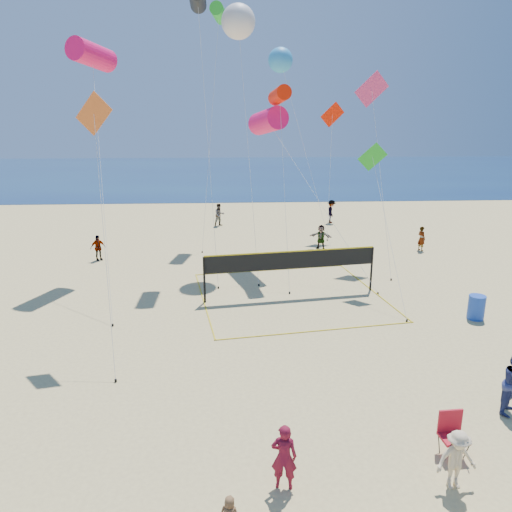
{
  "coord_description": "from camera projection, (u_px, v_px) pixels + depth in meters",
  "views": [
    {
      "loc": [
        -1.92,
        -10.8,
        8.43
      ],
      "look_at": [
        -1.21,
        2.0,
        4.73
      ],
      "focal_mm": 35.0,
      "sensor_mm": 36.0,
      "label": 1
    }
  ],
  "objects": [
    {
      "name": "kite_2",
      "position": [
        280.0,
        95.0,
        25.79
      ],
      "size": [
        1.1,
        5.53,
        9.79
      ],
      "rotation": [
        0.0,
        0.0,
        0.17
      ],
      "color": "#FF1E03",
      "rests_on": "ground"
    },
    {
      "name": "kite_0",
      "position": [
        92.0,
        55.0,
        25.04
      ],
      "size": [
        3.04,
        9.72,
        11.97
      ],
      "rotation": [
        0.0,
        0.0,
        -0.39
      ],
      "color": "#F40F5C",
      "rests_on": "ground"
    },
    {
      "name": "kite_10",
      "position": [
        268.0,
        121.0,
        27.43
      ],
      "size": [
        5.99,
        7.8,
        8.78
      ],
      "rotation": [
        0.0,
        0.0,
        0.32
      ],
      "color": "#F40F5C",
      "rests_on": "ground"
    },
    {
      "name": "camp_chair",
      "position": [
        452.0,
        431.0,
        12.64
      ],
      "size": [
        0.66,
        0.81,
        1.29
      ],
      "rotation": [
        0.0,
        0.0,
        0.06
      ],
      "color": "red",
      "rests_on": "ground"
    },
    {
      "name": "far_person_3",
      "position": [
        219.0,
        215.0,
        38.26
      ],
      "size": [
        1.02,
        0.93,
        1.71
      ],
      "primitive_type": "imported",
      "rotation": [
        0.0,
        0.0,
        0.43
      ],
      "color": "gray",
      "rests_on": "ground"
    },
    {
      "name": "kite_5",
      "position": [
        372.0,
        96.0,
        27.66
      ],
      "size": [
        2.01,
        4.81,
        10.66
      ],
      "rotation": [
        0.0,
        0.0,
        0.3
      ],
      "color": "#F33877",
      "rests_on": "ground"
    },
    {
      "name": "kite_4",
      "position": [
        374.0,
        167.0,
        23.61
      ],
      "size": [
        1.37,
        5.16,
        7.07
      ],
      "rotation": [
        0.0,
        0.0,
        -0.06
      ],
      "color": "green",
      "rests_on": "ground"
    },
    {
      "name": "volleyball_net",
      "position": [
        291.0,
        266.0,
        23.37
      ],
      "size": [
        9.5,
        9.37,
        2.23
      ],
      "rotation": [
        0.0,
        0.0,
        0.15
      ],
      "color": "black",
      "rests_on": "ground"
    },
    {
      "name": "kite_7",
      "position": [
        280.0,
        60.0,
        31.21
      ],
      "size": [
        3.71,
        6.22,
        12.35
      ],
      "rotation": [
        0.0,
        0.0,
        -0.14
      ],
      "color": "#2E92D7",
      "rests_on": "ground"
    },
    {
      "name": "far_person_4",
      "position": [
        331.0,
        212.0,
        39.29
      ],
      "size": [
        0.83,
        1.25,
        1.81
      ],
      "primitive_type": "imported",
      "rotation": [
        0.0,
        0.0,
        1.43
      ],
      "color": "gray",
      "rests_on": "ground"
    },
    {
      "name": "kite_9",
      "position": [
        332.0,
        121.0,
        33.88
      ],
      "size": [
        1.7,
        2.44,
        9.13
      ],
      "rotation": [
        0.0,
        0.0,
        0.36
      ],
      "color": "#FF1E03",
      "rests_on": "ground"
    },
    {
      "name": "ground",
      "position": [
        307.0,
        453.0,
        12.8
      ],
      "size": [
        120.0,
        120.0,
        0.0
      ],
      "primitive_type": "plane",
      "color": "#D9C27A",
      "rests_on": "ground"
    },
    {
      "name": "far_person_1",
      "position": [
        321.0,
        237.0,
        31.85
      ],
      "size": [
        1.49,
        0.98,
        1.54
      ],
      "primitive_type": "imported",
      "rotation": [
        0.0,
        0.0,
        -0.4
      ],
      "color": "gray",
      "rests_on": "ground"
    },
    {
      "name": "kite_6",
      "position": [
        238.0,
        22.0,
        26.72
      ],
      "size": [
        2.01,
        6.51,
        14.02
      ],
      "rotation": [
        0.0,
        0.0,
        0.1
      ],
      "color": "silver",
      "rests_on": "ground"
    },
    {
      "name": "kite_8",
      "position": [
        219.0,
        13.0,
        31.94
      ],
      "size": [
        1.93,
        6.13,
        15.11
      ],
      "rotation": [
        0.0,
        0.0,
        -0.18
      ],
      "color": "green",
      "rests_on": "ground"
    },
    {
      "name": "kite_3",
      "position": [
        95.0,
        129.0,
        17.41
      ],
      "size": [
        1.69,
        4.16,
        9.15
      ],
      "rotation": [
        0.0,
        0.0,
        -0.2
      ],
      "color": "orange",
      "rests_on": "ground"
    },
    {
      "name": "ocean",
      "position": [
        241.0,
        173.0,
        72.27
      ],
      "size": [
        140.0,
        50.0,
        0.03
      ],
      "primitive_type": "cube",
      "color": "navy",
      "rests_on": "ground"
    },
    {
      "name": "trash_barrel",
      "position": [
        476.0,
        307.0,
        21.02
      ],
      "size": [
        0.86,
        0.86,
        1.03
      ],
      "primitive_type": "cylinder",
      "rotation": [
        0.0,
        0.0,
        0.3
      ],
      "color": "#1B42B0",
      "rests_on": "ground"
    },
    {
      "name": "far_person_0",
      "position": [
        98.0,
        248.0,
        29.35
      ],
      "size": [
        0.94,
        0.79,
        1.51
      ],
      "primitive_type": "imported",
      "rotation": [
        0.0,
        0.0,
        0.58
      ],
      "color": "gray",
      "rests_on": "ground"
    },
    {
      "name": "bystander_b",
      "position": [
        457.0,
        460.0,
        11.46
      ],
      "size": [
        1.0,
        0.63,
        1.48
      ],
      "primitive_type": "imported",
      "rotation": [
        0.0,
        0.0,
        0.08
      ],
      "color": "beige",
      "rests_on": "ground"
    },
    {
      "name": "far_person_2",
      "position": [
        421.0,
        239.0,
        31.38
      ],
      "size": [
        0.58,
        0.67,
        1.56
      ],
      "primitive_type": "imported",
      "rotation": [
        0.0,
        0.0,
        2.0
      ],
      "color": "gray",
      "rests_on": "ground"
    },
    {
      "name": "woman",
      "position": [
        284.0,
        457.0,
        11.43
      ],
      "size": [
        0.66,
        0.49,
        1.65
      ],
      "primitive_type": "imported",
      "rotation": [
        0.0,
        0.0,
        2.97
      ],
      "color": "maroon",
      "rests_on": "ground"
    }
  ]
}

